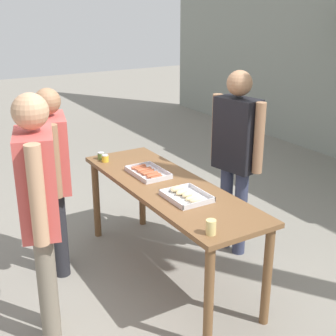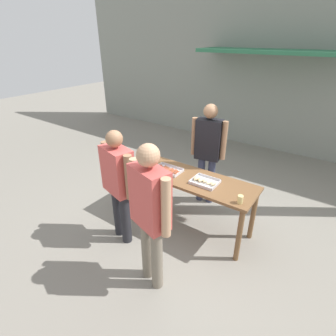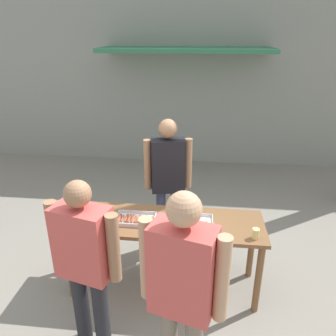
{
  "view_description": "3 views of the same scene",
  "coord_description": "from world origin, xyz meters",
  "px_view_note": "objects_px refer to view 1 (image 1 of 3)",
  "views": [
    {
      "loc": [
        3.17,
        -1.91,
        2.35
      ],
      "look_at": [
        0.0,
        0.0,
        1.01
      ],
      "focal_mm": 50.0,
      "sensor_mm": 36.0,
      "label": 1
    },
    {
      "loc": [
        1.73,
        -2.93,
        2.72
      ],
      "look_at": [
        -0.3,
        -0.03,
        0.91
      ],
      "focal_mm": 28.0,
      "sensor_mm": 36.0,
      "label": 2
    },
    {
      "loc": [
        0.36,
        -2.95,
        2.72
      ],
      "look_at": [
        -0.04,
        0.76,
        1.15
      ],
      "focal_mm": 35.0,
      "sensor_mm": 36.0,
      "label": 3
    }
  ],
  "objects_px": {
    "food_tray_sausages": "(148,173)",
    "person_customer_holding_hotdog": "(53,168)",
    "food_tray_buns": "(186,195)",
    "beer_cup": "(211,227)",
    "condiment_jar_mustard": "(101,156)",
    "condiment_jar_ketchup": "(105,158)",
    "person_server_behind_table": "(236,147)",
    "person_customer_with_cup": "(39,201)"
  },
  "relations": [
    {
      "from": "food_tray_sausages",
      "to": "person_customer_holding_hotdog",
      "type": "relative_size",
      "value": 0.25
    },
    {
      "from": "person_customer_holding_hotdog",
      "to": "person_customer_with_cup",
      "type": "xyz_separation_m",
      "value": [
        0.84,
        -0.36,
        0.09
      ]
    },
    {
      "from": "food_tray_buns",
      "to": "condiment_jar_ketchup",
      "type": "height_order",
      "value": "condiment_jar_ketchup"
    },
    {
      "from": "condiment_jar_mustard",
      "to": "person_server_behind_table",
      "type": "height_order",
      "value": "person_server_behind_table"
    },
    {
      "from": "food_tray_buns",
      "to": "person_customer_with_cup",
      "type": "xyz_separation_m",
      "value": [
        -0.05,
        -1.14,
        0.19
      ]
    },
    {
      "from": "condiment_jar_ketchup",
      "to": "beer_cup",
      "type": "height_order",
      "value": "beer_cup"
    },
    {
      "from": "food_tray_sausages",
      "to": "person_customer_holding_hotdog",
      "type": "height_order",
      "value": "person_customer_holding_hotdog"
    },
    {
      "from": "beer_cup",
      "to": "person_server_behind_table",
      "type": "bearing_deg",
      "value": 134.35
    },
    {
      "from": "beer_cup",
      "to": "person_customer_holding_hotdog",
      "type": "distance_m",
      "value": 1.6
    },
    {
      "from": "person_customer_holding_hotdog",
      "to": "condiment_jar_mustard",
      "type": "bearing_deg",
      "value": -44.39
    },
    {
      "from": "condiment_jar_ketchup",
      "to": "beer_cup",
      "type": "xyz_separation_m",
      "value": [
        1.74,
        -0.0,
        0.02
      ]
    },
    {
      "from": "food_tray_sausages",
      "to": "person_customer_holding_hotdog",
      "type": "bearing_deg",
      "value": -108.73
    },
    {
      "from": "food_tray_buns",
      "to": "beer_cup",
      "type": "height_order",
      "value": "beer_cup"
    },
    {
      "from": "person_customer_with_cup",
      "to": "food_tray_sausages",
      "type": "bearing_deg",
      "value": -47.03
    },
    {
      "from": "food_tray_buns",
      "to": "person_customer_with_cup",
      "type": "height_order",
      "value": "person_customer_with_cup"
    },
    {
      "from": "food_tray_buns",
      "to": "person_customer_holding_hotdog",
      "type": "relative_size",
      "value": 0.22
    },
    {
      "from": "food_tray_buns",
      "to": "beer_cup",
      "type": "distance_m",
      "value": 0.62
    },
    {
      "from": "food_tray_sausages",
      "to": "condiment_jar_ketchup",
      "type": "bearing_deg",
      "value": -160.08
    },
    {
      "from": "food_tray_buns",
      "to": "food_tray_sausages",
      "type": "bearing_deg",
      "value": 180.0
    },
    {
      "from": "condiment_jar_mustard",
      "to": "condiment_jar_ketchup",
      "type": "distance_m",
      "value": 0.09
    },
    {
      "from": "condiment_jar_mustard",
      "to": "beer_cup",
      "type": "xyz_separation_m",
      "value": [
        1.84,
        0.0,
        0.02
      ]
    },
    {
      "from": "person_customer_with_cup",
      "to": "condiment_jar_mustard",
      "type": "bearing_deg",
      "value": -22.37
    },
    {
      "from": "condiment_jar_ketchup",
      "to": "food_tray_buns",
      "type": "bearing_deg",
      "value": 9.35
    },
    {
      "from": "beer_cup",
      "to": "person_customer_holding_hotdog",
      "type": "relative_size",
      "value": 0.06
    },
    {
      "from": "condiment_jar_mustard",
      "to": "condiment_jar_ketchup",
      "type": "height_order",
      "value": "same"
    },
    {
      "from": "beer_cup",
      "to": "person_customer_with_cup",
      "type": "distance_m",
      "value": 1.16
    },
    {
      "from": "food_tray_sausages",
      "to": "condiment_jar_mustard",
      "type": "relative_size",
      "value": 5.95
    },
    {
      "from": "condiment_jar_ketchup",
      "to": "condiment_jar_mustard",
      "type": "bearing_deg",
      "value": -178.53
    },
    {
      "from": "food_tray_sausages",
      "to": "condiment_jar_ketchup",
      "type": "height_order",
      "value": "condiment_jar_ketchup"
    },
    {
      "from": "condiment_jar_ketchup",
      "to": "person_customer_holding_hotdog",
      "type": "height_order",
      "value": "person_customer_holding_hotdog"
    },
    {
      "from": "condiment_jar_ketchup",
      "to": "beer_cup",
      "type": "relative_size",
      "value": 0.67
    },
    {
      "from": "food_tray_sausages",
      "to": "person_customer_holding_hotdog",
      "type": "distance_m",
      "value": 0.83
    },
    {
      "from": "beer_cup",
      "to": "person_server_behind_table",
      "type": "relative_size",
      "value": 0.06
    },
    {
      "from": "condiment_jar_ketchup",
      "to": "person_customer_holding_hotdog",
      "type": "distance_m",
      "value": 0.65
    },
    {
      "from": "person_customer_with_cup",
      "to": "beer_cup",
      "type": "bearing_deg",
      "value": -107.82
    },
    {
      "from": "condiment_jar_mustard",
      "to": "beer_cup",
      "type": "bearing_deg",
      "value": 0.06
    },
    {
      "from": "food_tray_sausages",
      "to": "person_customer_with_cup",
      "type": "distance_m",
      "value": 1.3
    },
    {
      "from": "food_tray_sausages",
      "to": "condiment_jar_mustard",
      "type": "height_order",
      "value": "condiment_jar_mustard"
    },
    {
      "from": "beer_cup",
      "to": "person_server_behind_table",
      "type": "xyz_separation_m",
      "value": [
        -0.96,
        0.98,
        0.15
      ]
    },
    {
      "from": "beer_cup",
      "to": "food_tray_buns",
      "type": "bearing_deg",
      "value": 162.34
    },
    {
      "from": "condiment_jar_mustard",
      "to": "person_server_behind_table",
      "type": "xyz_separation_m",
      "value": [
        0.88,
        0.98,
        0.17
      ]
    },
    {
      "from": "condiment_jar_mustard",
      "to": "food_tray_buns",
      "type": "bearing_deg",
      "value": 8.76
    }
  ]
}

